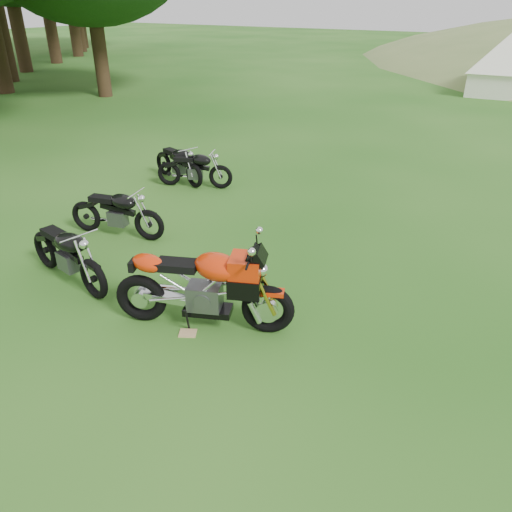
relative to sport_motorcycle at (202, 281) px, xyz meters
The scene contains 8 objects.
ground 1.03m from the sport_motorcycle, ahead, with size 120.00×120.00×0.00m, color #195111.
treeline 24.42m from the sport_motorcycle, 141.87° to the left, with size 28.00×32.00×14.00m, color black, non-canonical shape.
sport_motorcycle is the anchor object (origin of this frame).
plywood_board 0.69m from the sport_motorcycle, 104.91° to the right, with size 0.21×0.17×0.02m, color tan.
vintage_moto_a 2.32m from the sport_motorcycle, behind, with size 1.83×0.42×0.96m, color black, non-canonical shape.
vintage_moto_b 3.19m from the sport_motorcycle, 154.07° to the left, with size 1.73×0.40×0.91m, color black, non-canonical shape.
vintage_moto_c 5.68m from the sport_motorcycle, 131.99° to the left, with size 1.66×0.39×0.88m, color black, non-canonical shape.
vintage_moto_d 5.22m from the sport_motorcycle, 128.47° to the left, with size 1.62×0.37×0.85m, color black, non-canonical shape.
Camera 1 is at (2.45, -4.20, 3.71)m, focal length 35.00 mm.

